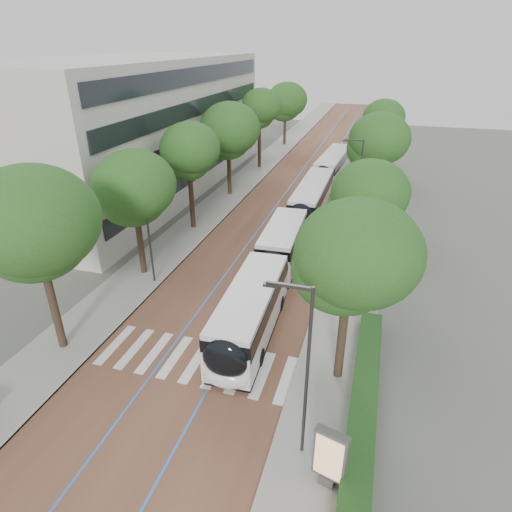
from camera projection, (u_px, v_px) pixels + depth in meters
The scene contains 20 objects.
ground at pixel (185, 373), 22.37m from camera, with size 160.00×160.00×0.00m, color #51544C.
road at pixel (314, 172), 56.59m from camera, with size 11.00×140.00×0.02m, color brown.
sidewalk_left at pixel (259, 167), 58.47m from camera, with size 4.00×140.00×0.12m, color gray.
sidewalk_right at pixel (372, 176), 54.67m from camera, with size 4.00×140.00×0.12m, color gray.
kerb_left at pixel (273, 168), 57.99m from camera, with size 0.20×140.00×0.14m, color gray.
kerb_right at pixel (357, 175), 55.15m from camera, with size 0.20×140.00×0.14m, color gray.
zebra_crossing at pixel (196, 361), 23.17m from camera, with size 10.55×3.60×0.01m.
lane_line_left at pixel (302, 171), 56.99m from camera, with size 0.12×126.00×0.01m, color blue.
lane_line_right at pixel (326, 173), 56.18m from camera, with size 0.12×126.00×0.01m, color blue.
office_building at pixel (128, 125), 48.11m from camera, with size 18.11×40.00×14.00m.
hedge at pixel (363, 403), 19.83m from camera, with size 1.20×14.00×0.80m, color #1A3B14.
streetlight_near at pixel (303, 362), 15.95m from camera, with size 1.82×0.20×8.00m.
streetlight_far at pixel (357, 178), 37.34m from camera, with size 1.82×0.20×8.00m.
lamp_post_left at pixel (148, 229), 28.91m from camera, with size 0.14×0.14×8.00m, color #2F2F31.
trees_left at pixel (220, 137), 43.08m from camera, with size 6.39×61.35×9.93m.
trees_right at pixel (372, 164), 36.05m from camera, with size 5.84×47.50×9.09m.
lead_bus at pixel (266, 280), 27.76m from camera, with size 3.16×18.47×3.20m.
bus_queued_0 at pixel (311, 200), 41.69m from camera, with size 2.58×12.41×3.20m.
bus_queued_1 at pixel (332, 167), 52.57m from camera, with size 3.29×12.53×3.20m.
ad_panel at pixel (330, 457), 16.07m from camera, with size 1.35×0.68×2.71m.
Camera 1 is at (8.47, -15.43, 15.55)m, focal length 30.00 mm.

